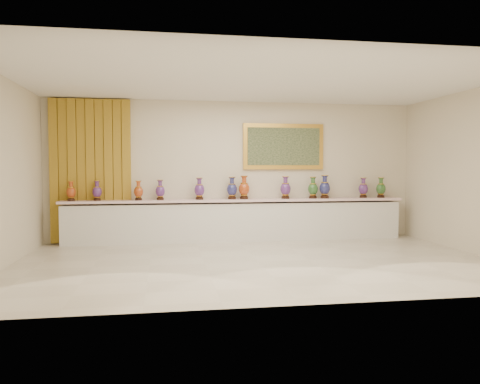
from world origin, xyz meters
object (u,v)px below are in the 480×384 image
object	(u,v)px
vase_1	(97,192)
vase_2	(139,191)
counter	(237,221)
vase_0	(71,192)

from	to	relation	value
vase_1	vase_2	distance (m)	0.83
vase_1	counter	bearing A→B (deg)	-0.22
vase_0	vase_1	bearing A→B (deg)	4.67
vase_1	vase_2	bearing A→B (deg)	-3.16
counter	vase_0	xyz separation A→B (m)	(-3.39, -0.03, 0.65)
counter	vase_1	size ratio (longest dim) A/B	17.82
vase_2	vase_0	bearing A→B (deg)	179.78
vase_2	counter	bearing A→B (deg)	0.97
counter	vase_2	xyz separation A→B (m)	(-2.06, -0.03, 0.64)
counter	vase_0	distance (m)	3.45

